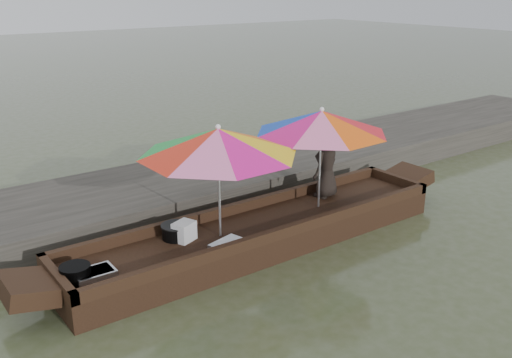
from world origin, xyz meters
TOP-DOWN VIEW (x-y plane):
  - water at (0.00, 0.00)m, footprint 80.00×80.00m
  - dock at (0.00, 2.20)m, footprint 22.00×2.20m
  - boat_hull at (0.00, 0.00)m, footprint 5.90×1.20m
  - cooking_pot at (-2.70, -0.05)m, footprint 0.36×0.36m
  - tray_crayfish at (-2.50, -0.11)m, footprint 0.47×0.33m
  - tray_scallop at (-0.78, -0.35)m, footprint 0.53×0.43m
  - charcoal_grill at (-1.20, 0.28)m, footprint 0.39×0.39m
  - supply_bag at (-1.15, 0.16)m, footprint 0.34×0.31m
  - vendor at (1.52, 0.27)m, footprint 0.61×0.49m
  - umbrella_bow at (-0.68, 0.00)m, footprint 2.78×2.78m
  - umbrella_stern at (1.12, 0.00)m, footprint 2.63×2.63m

SIDE VIEW (x-z plane):
  - water at x=0.00m, z-range 0.00..0.00m
  - boat_hull at x=0.00m, z-range 0.00..0.35m
  - dock at x=0.00m, z-range 0.00..0.50m
  - tray_scallop at x=-0.78m, z-range 0.35..0.41m
  - tray_crayfish at x=-2.50m, z-range 0.35..0.44m
  - charcoal_grill at x=-1.20m, z-range 0.35..0.53m
  - cooking_pot at x=-2.70m, z-range 0.35..0.54m
  - supply_bag at x=-1.15m, z-range 0.35..0.61m
  - vendor at x=1.52m, z-range 0.35..1.44m
  - umbrella_bow at x=-0.68m, z-range 0.35..1.90m
  - umbrella_stern at x=1.12m, z-range 0.35..1.90m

